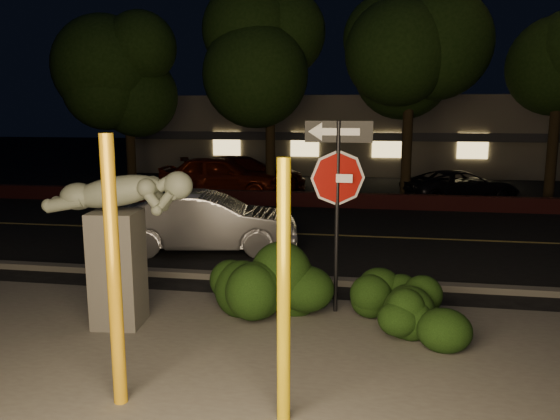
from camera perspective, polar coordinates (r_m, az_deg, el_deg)
The scene contains 22 objects.
ground at distance 17.44m, azimuth 5.19°, elevation -0.45°, with size 90.00×90.00×0.00m, color black.
patio at distance 7.01m, azimuth -1.88°, elevation -17.28°, with size 14.00×6.00×0.02m, color #4C4944.
road at distance 14.51m, azimuth 4.30°, elevation -2.63°, with size 80.00×8.00×0.01m, color black.
lane_marking at distance 14.51m, azimuth 4.31°, elevation -2.58°, with size 80.00×0.12×0.01m, color #B19846.
curb at distance 10.56m, azimuth 2.29°, elevation -7.29°, with size 80.00×0.25×0.12m, color #4C4944.
brick_wall at distance 18.67m, azimuth 5.50°, elevation 1.04°, with size 40.00×0.35×0.50m, color #4E191A.
parking_lot at distance 24.34m, azimuth 6.43°, elevation 2.62°, with size 40.00×12.00×0.01m, color black.
building at distance 32.12m, azimuth 7.28°, elevation 8.04°, with size 22.00×10.20×4.00m.
tree_far_a at distance 22.20m, azimuth -15.78°, elevation 15.37°, with size 4.60×4.60×7.43m.
tree_far_b at distance 20.82m, azimuth -1.06°, elevation 18.08°, with size 5.20×5.20×8.41m.
tree_far_c at distance 20.07m, azimuth 13.56°, elevation 16.96°, with size 4.80×4.80×7.84m.
yellow_pole_left at distance 6.20m, azimuth -16.97°, elevation -6.45°, with size 0.15×0.15×3.03m, color gold.
yellow_pole_right at distance 5.63m, azimuth 0.39°, elevation -8.89°, with size 0.14×0.14×2.82m, color yellow.
signpost at distance 8.62m, azimuth 6.05°, elevation 3.28°, with size 1.05×0.09×3.10m.
sculpture at distance 8.51m, azimuth -16.52°, elevation -2.19°, with size 2.24×0.79×2.39m.
hedge_center at distance 8.74m, azimuth -1.81°, elevation -7.55°, with size 2.20×1.03×1.15m, color black.
hedge_right at distance 8.89m, azimuth 12.37°, elevation -8.13°, with size 1.46×0.78×0.96m, color black.
hedge_far_right at distance 8.10m, azimuth 15.09°, elevation -10.40°, with size 1.26×0.79×0.88m, color black.
silver_sedan at distance 12.86m, azimuth -7.66°, elevation -1.25°, with size 1.47×4.21×1.39m, color silver.
parked_car_red at distance 21.09m, azimuth -6.29°, elevation 3.57°, with size 1.86×4.61×1.57m, color maroon.
parked_car_darkred at distance 22.16m, azimuth -3.71°, elevation 3.78°, with size 2.04×5.01×1.45m, color #380C06.
parked_car_dark at distance 20.61m, azimuth 18.33°, elevation 2.36°, with size 1.91×4.15×1.15m, color black.
Camera 1 is at (1.23, -7.09, 3.26)m, focal length 35.00 mm.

